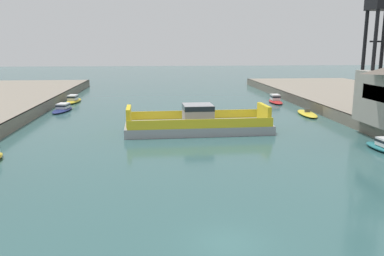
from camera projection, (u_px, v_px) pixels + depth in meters
name	position (u px, v px, depth m)	size (l,w,h in m)	color
ground_plane	(228.00, 244.00, 21.57)	(400.00, 400.00, 0.00)	#335B5B
chain_ferry	(198.00, 123.00, 49.64)	(18.35, 7.24, 3.49)	#939399
moored_boat_near_right	(384.00, 146.00, 40.64)	(2.20, 5.21, 1.40)	#237075
moored_boat_mid_left	(73.00, 100.00, 75.59)	(2.66, 7.24, 1.51)	yellow
moored_boat_far_left	(63.00, 108.00, 65.64)	(3.11, 7.40, 1.26)	navy
moored_boat_far_right	(275.00, 100.00, 75.14)	(2.40, 6.49, 1.61)	red
moored_boat_upstream_a	(307.00, 114.00, 61.80)	(2.88, 7.64, 0.99)	yellow
crane_tower	(382.00, 13.00, 47.30)	(3.06, 3.06, 16.62)	black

